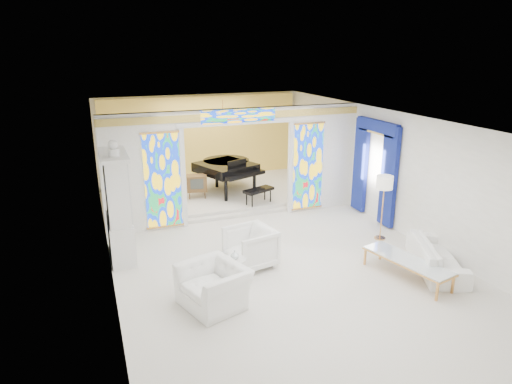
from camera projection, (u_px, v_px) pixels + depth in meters
name	position (u px, v px, depth m)	size (l,w,h in m)	color
floor	(265.00, 246.00, 10.81)	(12.00, 12.00, 0.00)	silver
ceiling	(266.00, 119.00, 9.90)	(7.00, 12.00, 0.02)	silver
wall_back	(201.00, 139.00, 15.71)	(7.00, 0.02, 3.00)	white
wall_front	(468.00, 332.00, 5.00)	(7.00, 0.02, 3.00)	white
wall_left	(105.00, 203.00, 9.18)	(0.02, 12.00, 3.00)	white
wall_right	(394.00, 171.00, 11.53)	(0.02, 12.00, 3.00)	white
partition_wall	(238.00, 160.00, 12.09)	(7.00, 0.22, 3.00)	white
stained_glass_left	(163.00, 181.00, 11.42)	(0.90, 0.04, 2.40)	gold
stained_glass_right	(308.00, 167.00, 12.78)	(0.90, 0.04, 2.40)	gold
stained_glass_transom	(239.00, 116.00, 11.65)	(2.00, 0.04, 0.34)	gold
alcove_platform	(218.00, 193.00, 14.44)	(6.80, 3.80, 0.18)	silver
gold_curtain_back	(202.00, 139.00, 15.61)	(6.70, 0.10, 2.90)	#DEBC4D
chandelier	(223.00, 115.00, 13.68)	(0.48, 0.48, 0.30)	#D19249
blue_drapes	(375.00, 162.00, 12.10)	(0.14, 1.85, 2.65)	navy
china_cabinet	(118.00, 207.00, 9.91)	(0.56, 1.46, 2.72)	silver
armchair_left	(214.00, 286.00, 8.22)	(1.16, 1.01, 0.75)	white
armchair_right	(250.00, 247.00, 9.70)	(0.92, 0.94, 0.86)	silver
sofa	(437.00, 256.00, 9.60)	(2.03, 0.79, 0.59)	white
side_table	(235.00, 268.00, 8.96)	(0.55, 0.55, 0.54)	silver
vase	(235.00, 255.00, 8.87)	(0.17, 0.17, 0.18)	silver
coffee_table	(407.00, 261.00, 9.17)	(1.01, 1.98, 0.42)	silver
floor_lamp	(384.00, 186.00, 10.81)	(0.40, 0.40, 1.60)	#D19249
grand_piano	(227.00, 167.00, 14.21)	(2.07, 3.14, 1.12)	black
tv_console	(197.00, 183.00, 13.59)	(0.67, 0.52, 0.69)	brown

